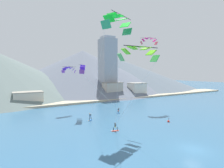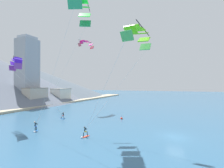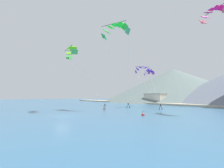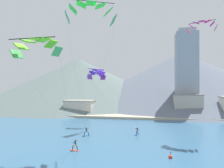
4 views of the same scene
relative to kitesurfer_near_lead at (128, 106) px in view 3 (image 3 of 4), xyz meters
The scene contains 13 objects.
ground_plane 23.92m from the kitesurfer_near_lead, 72.32° to the right, with size 400.00×400.00×0.00m, color #336084.
kitesurfer_near_lead is the anchor object (origin of this frame).
kitesurfer_near_trail 10.52m from the kitesurfer_near_lead, 16.60° to the left, with size 0.78×1.79×1.67m.
kitesurfer_mid_center 9.67m from the kitesurfer_near_lead, 82.97° to the right, with size 1.79×0.80×1.69m.
parafoil_kite_near_lead 23.06m from the kitesurfer_near_lead, 66.37° to the right, with size 8.49×10.04×22.09m.
parafoil_kite_near_trail 13.84m from the kitesurfer_near_lead, 83.17° to the left, with size 10.84×6.42×12.54m.
parafoil_kite_mid_center 23.29m from the kitesurfer_near_lead, 90.17° to the right, with size 6.54×9.96×14.24m.
parafoil_kite_distant_high_outer 17.38m from the kitesurfer_near_lead, 96.21° to the left, with size 4.42×1.89×1.92m.
parafoil_kite_distant_low_drift 31.77m from the kitesurfer_near_lead, 11.54° to the left, with size 5.80×3.23×2.32m.
race_marker_buoy 18.80m from the kitesurfer_near_lead, 34.24° to the right, with size 0.56×0.56×1.02m.
shoreline_strip 28.13m from the kitesurfer_near_lead, 75.04° to the left, with size 180.00×10.00×0.70m, color #BCAD8E.
shore_building_quay_east 31.14m from the kitesurfer_near_lead, 111.15° to the left, with size 9.79×6.12×4.97m.
mountain_peak_central_summit 76.14m from the kitesurfer_near_lead, 110.21° to the left, with size 103.41×103.41×24.08m.
Camera 3 is at (27.40, -9.56, 3.57)m, focal length 24.00 mm.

